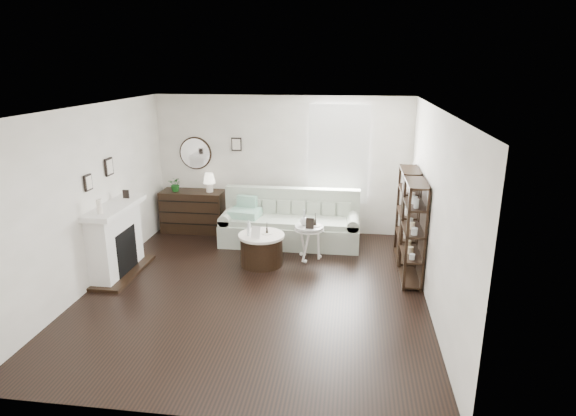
# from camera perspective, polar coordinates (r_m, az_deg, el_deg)

# --- Properties ---
(room) EXTENTS (5.50, 5.50, 5.50)m
(room) POSITION_cam_1_polar(r_m,az_deg,el_deg) (9.33, 3.72, 6.38)
(room) COLOR black
(room) RESTS_ON ground
(fireplace) EXTENTS (0.50, 1.40, 1.84)m
(fireplace) POSITION_cam_1_polar(r_m,az_deg,el_deg) (8.17, -19.65, -3.84)
(fireplace) COLOR white
(fireplace) RESTS_ON ground
(shelf_unit_far) EXTENTS (0.30, 0.80, 1.60)m
(shelf_unit_far) POSITION_cam_1_polar(r_m,az_deg,el_deg) (8.44, 13.93, -0.79)
(shelf_unit_far) COLOR black
(shelf_unit_far) RESTS_ON ground
(shelf_unit_near) EXTENTS (0.30, 0.80, 1.60)m
(shelf_unit_near) POSITION_cam_1_polar(r_m,az_deg,el_deg) (7.59, 14.61, -2.83)
(shelf_unit_near) COLOR black
(shelf_unit_near) RESTS_ON ground
(sofa) EXTENTS (2.58, 0.89, 1.00)m
(sofa) POSITION_cam_1_polar(r_m,az_deg,el_deg) (9.10, 0.29, -2.10)
(sofa) COLOR #9EA896
(sofa) RESTS_ON ground
(quilt) EXTENTS (0.61, 0.53, 0.14)m
(quilt) POSITION_cam_1_polar(r_m,az_deg,el_deg) (9.04, -5.12, -0.60)
(quilt) COLOR #299868
(quilt) RESTS_ON sofa
(suitcase) EXTENTS (0.60, 0.30, 0.38)m
(suitcase) POSITION_cam_1_polar(r_m,az_deg,el_deg) (9.04, 6.22, -3.28)
(suitcase) COLOR brown
(suitcase) RESTS_ON ground
(dresser) EXTENTS (1.25, 0.54, 0.83)m
(dresser) POSITION_cam_1_polar(r_m,az_deg,el_deg) (9.89, -11.16, -0.36)
(dresser) COLOR black
(dresser) RESTS_ON ground
(table_lamp) EXTENTS (0.30, 0.30, 0.37)m
(table_lamp) POSITION_cam_1_polar(r_m,az_deg,el_deg) (9.62, -9.30, 2.99)
(table_lamp) COLOR #F1E7CB
(table_lamp) RESTS_ON dresser
(potted_plant) EXTENTS (0.26, 0.23, 0.29)m
(potted_plant) POSITION_cam_1_polar(r_m,az_deg,el_deg) (9.80, -13.17, 2.76)
(potted_plant) COLOR #175018
(potted_plant) RESTS_ON dresser
(drum_table) EXTENTS (0.77, 0.77, 0.54)m
(drum_table) POSITION_cam_1_polar(r_m,az_deg,el_deg) (8.15, -3.15, -4.89)
(drum_table) COLOR black
(drum_table) RESTS_ON ground
(pedestal_table) EXTENTS (0.51, 0.51, 0.61)m
(pedestal_table) POSITION_cam_1_polar(r_m,az_deg,el_deg) (8.25, 2.53, -2.48)
(pedestal_table) COLOR silver
(pedestal_table) RESTS_ON ground
(eiffel_drum) EXTENTS (0.13, 0.13, 0.17)m
(eiffel_drum) POSITION_cam_1_polar(r_m,az_deg,el_deg) (8.06, -2.51, -2.45)
(eiffel_drum) COLOR black
(eiffel_drum) RESTS_ON drum_table
(bottle_drum) EXTENTS (0.06, 0.06, 0.27)m
(bottle_drum) POSITION_cam_1_polar(r_m,az_deg,el_deg) (7.97, -4.68, -2.38)
(bottle_drum) COLOR silver
(bottle_drum) RESTS_ON drum_table
(card_frame_drum) EXTENTS (0.16, 0.08, 0.20)m
(card_frame_drum) POSITION_cam_1_polar(r_m,az_deg,el_deg) (7.85, -3.84, -2.90)
(card_frame_drum) COLOR white
(card_frame_drum) RESTS_ON drum_table
(eiffel_ped) EXTENTS (0.15, 0.15, 0.20)m
(eiffel_ped) POSITION_cam_1_polar(r_m,az_deg,el_deg) (8.22, 3.25, -1.43)
(eiffel_ped) COLOR black
(eiffel_ped) RESTS_ON pedestal_table
(flask_ped) EXTENTS (0.15, 0.15, 0.27)m
(flask_ped) POSITION_cam_1_polar(r_m,az_deg,el_deg) (8.22, 1.95, -1.16)
(flask_ped) COLOR silver
(flask_ped) RESTS_ON pedestal_table
(card_frame_ped) EXTENTS (0.14, 0.06, 0.18)m
(card_frame_ped) POSITION_cam_1_polar(r_m,az_deg,el_deg) (8.08, 2.61, -1.83)
(card_frame_ped) COLOR black
(card_frame_ped) RESTS_ON pedestal_table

